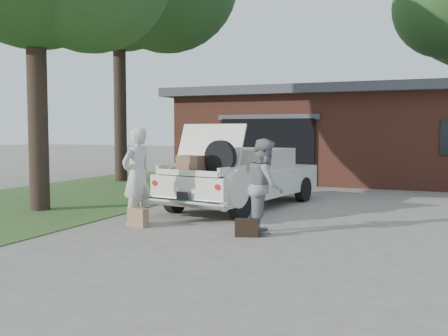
% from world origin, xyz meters
% --- Properties ---
extents(ground, '(90.00, 90.00, 0.00)m').
position_xyz_m(ground, '(0.00, 0.00, 0.00)').
color(ground, gray).
rests_on(ground, ground).
extents(grass_strip, '(6.00, 16.00, 0.02)m').
position_xyz_m(grass_strip, '(-5.50, 3.00, 0.01)').
color(grass_strip, '#2D4C1E').
rests_on(grass_strip, ground).
extents(house, '(12.80, 7.80, 3.30)m').
position_xyz_m(house, '(0.98, 11.47, 1.67)').
color(house, brown).
rests_on(house, ground).
extents(sedan, '(2.63, 5.09, 1.96)m').
position_xyz_m(sedan, '(-0.49, 2.94, 0.72)').
color(sedan, beige).
rests_on(sedan, ground).
extents(woman_left, '(0.61, 0.78, 1.88)m').
position_xyz_m(woman_left, '(-1.58, 0.02, 0.94)').
color(woman_left, beige).
rests_on(woman_left, ground).
extents(woman_right, '(0.87, 0.98, 1.68)m').
position_xyz_m(woman_right, '(0.97, 0.16, 0.84)').
color(woman_right, gray).
rests_on(woman_right, ground).
extents(suitcase_left, '(0.48, 0.29, 0.36)m').
position_xyz_m(suitcase_left, '(-1.44, -0.18, 0.18)').
color(suitcase_left, '#96724C').
rests_on(suitcase_left, ground).
extents(suitcase_right, '(0.42, 0.24, 0.31)m').
position_xyz_m(suitcase_right, '(0.79, -0.30, 0.16)').
color(suitcase_right, black).
rests_on(suitcase_right, ground).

